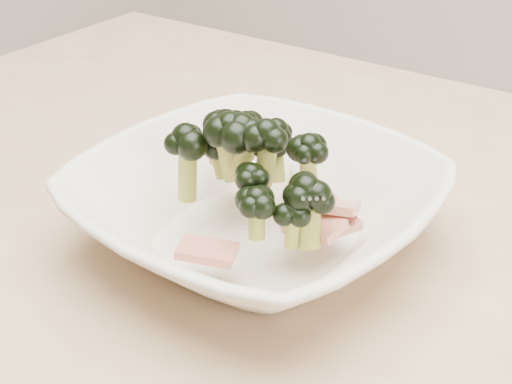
% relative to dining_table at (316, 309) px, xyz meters
% --- Properties ---
extents(dining_table, '(1.20, 0.80, 0.75)m').
position_rel_dining_table_xyz_m(dining_table, '(0.00, 0.00, 0.00)').
color(dining_table, tan).
rests_on(dining_table, ground).
extents(broccoli_dish, '(0.31, 0.31, 0.12)m').
position_rel_dining_table_xyz_m(broccoli_dish, '(-0.03, -0.06, 0.14)').
color(broccoli_dish, beige).
rests_on(broccoli_dish, dining_table).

